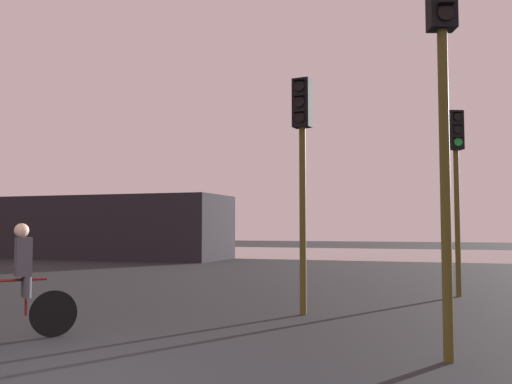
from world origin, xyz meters
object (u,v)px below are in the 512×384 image
Objects in this scene: distant_building at (89,228)px; traffic_light_near_right at (443,79)px; cyclist at (20,281)px; traffic_light_center at (302,149)px; traffic_light_far_right at (456,166)px.

distant_building is 3.00× the size of traffic_light_near_right.
traffic_light_near_right is 2.98× the size of cyclist.
distant_building is 3.39× the size of traffic_light_center.
traffic_light_center is 2.65× the size of cyclist.
distant_building reaches higher than cyclist.
traffic_light_near_right is 6.22m from cyclist.
traffic_light_near_right is at bearing -133.38° from cyclist.
traffic_light_far_right is at bearing -87.94° from cyclist.
traffic_light_near_right is at bearing 63.73° from traffic_light_far_right.
cyclist is (12.01, -18.39, -0.74)m from distant_building.
traffic_light_center is (-2.50, 2.93, -0.35)m from traffic_light_near_right.
traffic_light_center reaches higher than distant_building.
traffic_light_far_right is at bearing -110.94° from traffic_light_near_right.
traffic_light_near_right is (17.67, -17.79, 1.78)m from distant_building.
traffic_light_near_right is at bearing -45.19° from distant_building.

